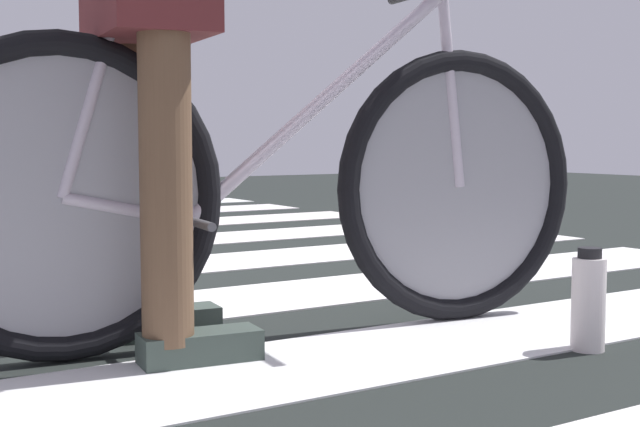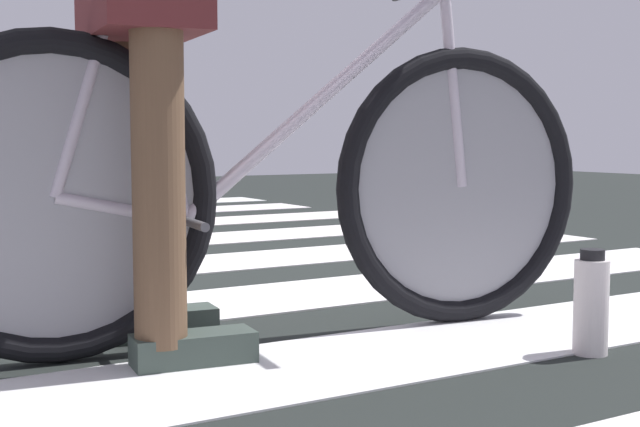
% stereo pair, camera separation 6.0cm
% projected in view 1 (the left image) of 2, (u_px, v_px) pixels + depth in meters
% --- Properties ---
extents(bicycle_1_of_3, '(1.73, 0.52, 0.93)m').
position_uv_depth(bicycle_1_of_3, '(280.00, 180.00, 2.07)').
color(bicycle_1_of_3, black).
rests_on(bicycle_1_of_3, ground).
extents(cyclist_1_of_3, '(0.36, 0.43, 0.98)m').
position_uv_depth(cyclist_1_of_3, '(150.00, 70.00, 1.92)').
color(cyclist_1_of_3, brown).
rests_on(cyclist_1_of_3, ground).
extents(bicycle_3_of_3, '(1.74, 0.52, 0.93)m').
position_uv_depth(bicycle_3_of_3, '(31.00, 154.00, 5.43)').
color(bicycle_3_of_3, black).
rests_on(bicycle_3_of_3, ground).
extents(water_bottle, '(0.08, 0.08, 0.24)m').
position_uv_depth(water_bottle, '(588.00, 302.00, 1.98)').
color(water_bottle, white).
rests_on(water_bottle, ground).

